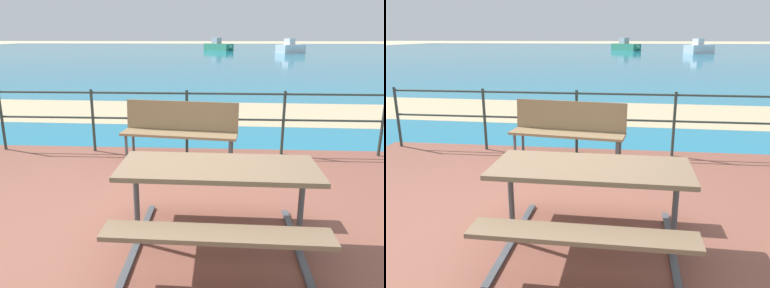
# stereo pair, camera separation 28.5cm
# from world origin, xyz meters

# --- Properties ---
(ground_plane) EXTENTS (240.00, 240.00, 0.00)m
(ground_plane) POSITION_xyz_m (0.00, 0.00, 0.00)
(ground_plane) COLOR beige
(patio_paving) EXTENTS (6.40, 5.20, 0.06)m
(patio_paving) POSITION_xyz_m (0.00, 0.00, 0.03)
(patio_paving) COLOR brown
(patio_paving) RESTS_ON ground
(sea_water) EXTENTS (90.00, 90.00, 0.01)m
(sea_water) POSITION_xyz_m (0.00, 40.00, 0.01)
(sea_water) COLOR teal
(sea_water) RESTS_ON ground
(beach_strip) EXTENTS (54.05, 4.17, 0.01)m
(beach_strip) POSITION_xyz_m (0.00, 5.87, 0.01)
(beach_strip) COLOR tan
(beach_strip) RESTS_ON ground
(picnic_table) EXTENTS (1.66, 1.43, 0.75)m
(picnic_table) POSITION_xyz_m (0.46, -0.37, 0.62)
(picnic_table) COLOR #7A6047
(picnic_table) RESTS_ON patio_paving
(park_bench) EXTENTS (1.68, 0.62, 0.87)m
(park_bench) POSITION_xyz_m (-0.06, 1.93, 0.59)
(park_bench) COLOR #8C704C
(park_bench) RESTS_ON patio_paving
(railing_fence) EXTENTS (5.94, 0.04, 0.99)m
(railing_fence) POSITION_xyz_m (0.00, 2.36, 0.69)
(railing_fence) COLOR #2D3833
(railing_fence) RESTS_ON patio_paving
(boat_mid) EXTENTS (3.87, 4.85, 1.53)m
(boat_mid) POSITION_xyz_m (0.88, 45.89, 0.50)
(boat_mid) COLOR #338466
(boat_mid) RESTS_ON sea_water
(boat_far) EXTENTS (3.54, 2.96, 1.50)m
(boat_far) POSITION_xyz_m (8.54, 38.55, 0.52)
(boat_far) COLOR silver
(boat_far) RESTS_ON sea_water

